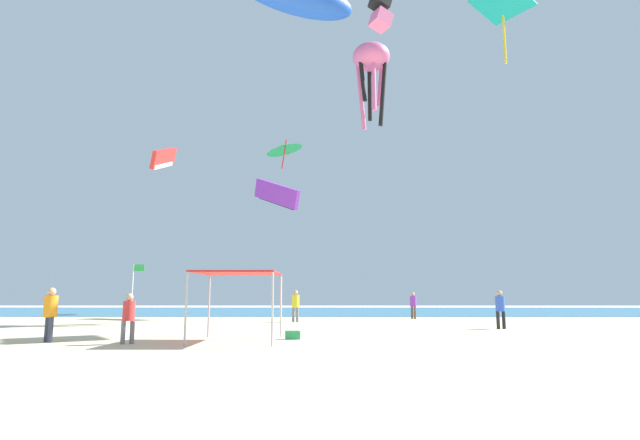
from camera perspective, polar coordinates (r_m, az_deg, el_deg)
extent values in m
cube|color=beige|center=(18.21, 0.17, -14.04)|extent=(110.00, 110.00, 0.10)
cube|color=teal|center=(49.37, 0.25, -10.56)|extent=(110.00, 25.16, 0.03)
cylinder|color=#B2B2B7|center=(16.78, -15.37, -9.93)|extent=(0.07, 0.07, 2.39)
cylinder|color=#B2B2B7|center=(16.26, -5.57, -10.25)|extent=(0.07, 0.07, 2.39)
cylinder|color=#B2B2B7|center=(19.95, -12.82, -9.77)|extent=(0.07, 0.07, 2.39)
cylinder|color=#B2B2B7|center=(19.51, -4.59, -9.99)|extent=(0.07, 0.07, 2.39)
cube|color=red|center=(18.08, -9.47, -6.12)|extent=(2.90, 3.34, 0.06)
cylinder|color=brown|center=(34.42, 11.01, -10.58)|extent=(0.16, 0.16, 0.82)
cylinder|color=brown|center=(34.68, 10.68, -10.57)|extent=(0.16, 0.16, 0.82)
cylinder|color=purple|center=(34.53, 10.81, -9.30)|extent=(0.43, 0.43, 0.71)
sphere|color=tan|center=(34.53, 10.78, -8.48)|extent=(0.27, 0.27, 0.27)
cylinder|color=black|center=(25.80, 20.64, -10.87)|extent=(0.16, 0.16, 0.84)
cylinder|color=black|center=(25.60, 20.05, -10.92)|extent=(0.16, 0.16, 0.84)
cylinder|color=blue|center=(25.67, 20.25, -9.14)|extent=(0.44, 0.44, 0.73)
sphere|color=tan|center=(25.67, 20.19, -8.03)|extent=(0.27, 0.27, 0.27)
cylinder|color=#33384C|center=(19.79, -28.91, -11.16)|extent=(0.17, 0.17, 0.86)
cylinder|color=#33384C|center=(20.11, -29.21, -11.08)|extent=(0.17, 0.17, 0.86)
cylinder|color=orange|center=(19.91, -28.89, -8.81)|extent=(0.45, 0.45, 0.75)
sphere|color=tan|center=(19.91, -28.78, -7.32)|extent=(0.28, 0.28, 0.28)
cylinder|color=slate|center=(18.14, -21.98, -12.07)|extent=(0.15, 0.15, 0.77)
cylinder|color=slate|center=(18.23, -21.05, -12.10)|extent=(0.15, 0.15, 0.77)
cylinder|color=red|center=(18.15, -21.39, -9.82)|extent=(0.40, 0.40, 0.67)
sphere|color=tan|center=(18.14, -21.31, -8.37)|extent=(0.25, 0.25, 0.25)
cylinder|color=slate|center=(30.03, -2.65, -10.98)|extent=(0.17, 0.17, 0.87)
cylinder|color=slate|center=(30.27, -3.12, -10.96)|extent=(0.17, 0.17, 0.87)
cylinder|color=yellow|center=(30.13, -2.87, -9.43)|extent=(0.45, 0.45, 0.75)
sphere|color=tan|center=(30.12, -2.86, -8.44)|extent=(0.28, 0.28, 0.28)
cylinder|color=silver|center=(27.86, -21.06, -8.18)|extent=(0.06, 0.06, 3.23)
cube|color=green|center=(27.79, -20.31, -5.25)|extent=(0.55, 0.02, 0.35)
cube|color=#1E8C4C|center=(18.79, -3.18, -13.22)|extent=(0.56, 0.36, 0.32)
cube|color=white|center=(18.77, -3.18, -12.69)|extent=(0.57, 0.37, 0.03)
cube|color=purple|center=(37.63, -5.11, 3.08)|extent=(3.82, 3.64, 3.03)
cube|color=black|center=(37.50, -5.12, 2.09)|extent=(2.94, 2.62, 1.67)
cube|color=teal|center=(32.46, 20.48, 22.62)|extent=(3.78, 3.79, 0.65)
cylinder|color=yellow|center=(31.37, 20.71, 19.09)|extent=(0.18, 0.18, 2.89)
ellipsoid|color=pink|center=(37.23, 5.99, 18.39)|extent=(3.70, 3.70, 1.92)
cylinder|color=pink|center=(36.83, 7.04, 15.16)|extent=(0.54, 0.46, 2.98)
cylinder|color=black|center=(36.89, 5.82, 14.34)|extent=(0.33, 0.68, 3.86)
cylinder|color=pink|center=(36.24, 4.82, 14.00)|extent=(0.72, 0.50, 4.75)
cylinder|color=black|center=(35.86, 5.01, 15.81)|extent=(0.54, 0.46, 2.98)
cylinder|color=pink|center=(35.43, 6.30, 15.36)|extent=(0.33, 0.68, 3.86)
cylinder|color=black|center=(35.75, 7.33, 14.38)|extent=(0.72, 0.50, 4.75)
cube|color=black|center=(25.95, 7.06, 23.99)|extent=(1.26, 1.18, 0.94)
cube|color=pink|center=(25.43, 7.11, 22.11)|extent=(1.26, 1.18, 0.94)
cone|color=green|center=(48.02, -4.25, 8.44)|extent=(3.96, 3.92, 1.53)
cylinder|color=red|center=(46.24, -4.20, 7.65)|extent=(0.52, 0.18, 2.77)
cube|color=red|center=(30.88, -17.74, 6.92)|extent=(0.65, 3.59, 2.18)
cube|color=white|center=(30.76, -17.78, 6.06)|extent=(0.25, 2.77, 1.21)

